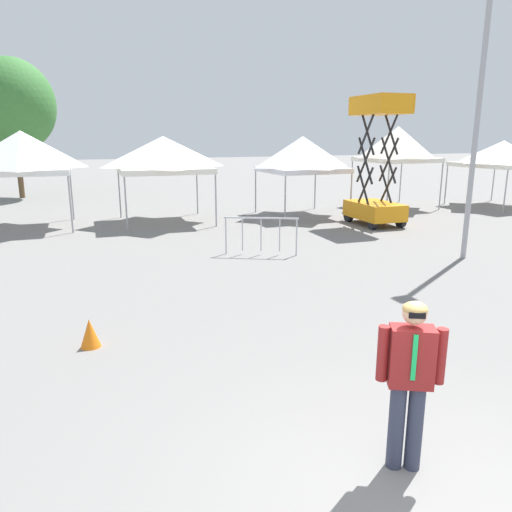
# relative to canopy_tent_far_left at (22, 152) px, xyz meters

# --- Properties ---
(ground_plane) EXTENTS (140.00, 140.00, 0.00)m
(ground_plane) POSITION_rel_canopy_tent_far_left_xyz_m (4.20, -16.42, -2.70)
(ground_plane) COLOR slate
(canopy_tent_far_left) EXTENTS (3.19, 3.19, 3.45)m
(canopy_tent_far_left) POSITION_rel_canopy_tent_far_left_xyz_m (0.00, 0.00, 0.00)
(canopy_tent_far_left) COLOR #9E9EA3
(canopy_tent_far_left) RESTS_ON ground
(canopy_tent_left_of_center) EXTENTS (3.48, 3.48, 3.26)m
(canopy_tent_left_of_center) POSITION_rel_canopy_tent_far_left_xyz_m (4.88, -0.47, -0.12)
(canopy_tent_left_of_center) COLOR #9E9EA3
(canopy_tent_left_of_center) RESTS_ON ground
(canopy_tent_behind_right) EXTENTS (3.17, 3.17, 3.25)m
(canopy_tent_behind_right) POSITION_rel_canopy_tent_far_left_xyz_m (10.51, -0.90, -0.18)
(canopy_tent_behind_right) COLOR #9E9EA3
(canopy_tent_behind_right) RESTS_ON ground
(canopy_tent_center) EXTENTS (3.03, 3.03, 3.69)m
(canopy_tent_center) POSITION_rel_canopy_tent_far_left_xyz_m (15.62, -0.31, 0.19)
(canopy_tent_center) COLOR #9E9EA3
(canopy_tent_center) RESTS_ON ground
(canopy_tent_far_right) EXTENTS (3.72, 3.72, 3.05)m
(canopy_tent_far_right) POSITION_rel_canopy_tent_far_left_xyz_m (20.38, -1.85, -0.25)
(canopy_tent_far_right) COLOR #9E9EA3
(canopy_tent_far_right) RESTS_ON ground
(scissor_lift) EXTENTS (1.48, 2.35, 4.67)m
(scissor_lift) POSITION_rel_canopy_tent_far_left_xyz_m (12.11, -3.88, -1.33)
(scissor_lift) COLOR black
(scissor_lift) RESTS_ON ground
(person_foreground) EXTENTS (0.59, 0.41, 1.78)m
(person_foreground) POSITION_rel_canopy_tent_far_left_xyz_m (4.34, -15.84, -1.67)
(person_foreground) COLOR #33384C
(person_foreground) RESTS_ON ground
(light_pole_near_lift) EXTENTS (0.36, 0.36, 7.67)m
(light_pole_near_lift) POSITION_rel_canopy_tent_far_left_xyz_m (11.42, -9.18, 1.69)
(light_pole_near_lift) COLOR #9E9EA3
(light_pole_near_lift) RESTS_ON ground
(tree_behind_tents_center) EXTENTS (4.32, 4.32, 7.18)m
(tree_behind_tents_center) POSITION_rel_canopy_tent_far_left_xyz_m (-0.93, 9.81, 2.09)
(tree_behind_tents_center) COLOR brown
(tree_behind_tents_center) RESTS_ON ground
(crowd_barrier_near_person) EXTENTS (1.90, 0.99, 1.08)m
(crowd_barrier_near_person) POSITION_rel_canopy_tent_far_left_xyz_m (6.34, -6.84, -1.95)
(crowd_barrier_near_person) COLOR #B7BABF
(crowd_barrier_near_person) RESTS_ON ground
(traffic_cone_lot_center) EXTENTS (0.32, 0.32, 0.47)m
(traffic_cone_lot_center) POSITION_rel_canopy_tent_far_left_xyz_m (1.52, -11.63, -2.47)
(traffic_cone_lot_center) COLOR orange
(traffic_cone_lot_center) RESTS_ON ground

